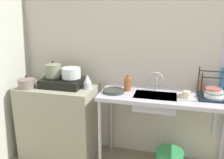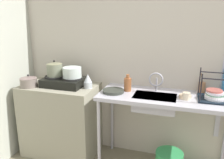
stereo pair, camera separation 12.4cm
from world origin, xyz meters
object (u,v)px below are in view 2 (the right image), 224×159
(pot_on_left_burner, at_px, (55,69))
(utensil_jar, at_px, (202,87))
(percolator, at_px, (88,81))
(cup_by_rack, at_px, (186,96))
(bottle_by_sink, at_px, (128,84))
(small_bowl_on_drainboard, at_px, (185,96))
(pot_on_right_burner, at_px, (72,72))
(pot_beside_stove, at_px, (29,81))
(stove, at_px, (64,81))
(dish_rack, at_px, (215,95))
(faucet, at_px, (156,80))
(sink_basin, at_px, (154,103))
(frying_pan, at_px, (113,91))

(pot_on_left_burner, bearing_deg, utensil_jar, 7.54)
(percolator, xyz_separation_m, cup_by_rack, (1.10, -0.05, -0.05))
(bottle_by_sink, bearing_deg, small_bowl_on_drainboard, -4.95)
(pot_on_left_burner, distance_m, percolator, 0.45)
(pot_on_right_burner, xyz_separation_m, pot_beside_stove, (-0.50, -0.16, -0.11))
(cup_by_rack, height_order, small_bowl_on_drainboard, cup_by_rack)
(stove, distance_m, dish_rack, 1.69)
(pot_on_right_burner, distance_m, cup_by_rack, 1.31)
(pot_beside_stove, relative_size, faucet, 0.88)
(sink_basin, bearing_deg, percolator, 177.02)
(pot_beside_stove, relative_size, small_bowl_on_drainboard, 1.63)
(sink_basin, relative_size, dish_rack, 1.44)
(stove, bearing_deg, pot_on_left_burner, -180.00)
(pot_on_left_burner, xyz_separation_m, faucet, (1.21, 0.07, -0.06))
(dish_rack, bearing_deg, stove, -179.24)
(pot_on_left_burner, bearing_deg, stove, 0.00)
(stove, relative_size, pot_beside_stove, 2.39)
(sink_basin, height_order, utensil_jar, utensil_jar)
(percolator, xyz_separation_m, faucet, (0.78, 0.07, 0.06))
(pot_beside_stove, distance_m, small_bowl_on_drainboard, 1.80)
(pot_on_left_burner, distance_m, utensil_jar, 1.71)
(faucet, distance_m, utensil_jar, 0.51)
(pot_on_left_burner, distance_m, frying_pan, 0.79)
(cup_by_rack, bearing_deg, pot_on_left_burner, 178.10)
(frying_pan, bearing_deg, small_bowl_on_drainboard, 3.72)
(bottle_by_sink, height_order, utensil_jar, utensil_jar)
(stove, xyz_separation_m, percolator, (0.32, 0.00, 0.03))
(frying_pan, distance_m, cup_by_rack, 0.77)
(pot_on_right_burner, xyz_separation_m, small_bowl_on_drainboard, (1.29, -0.01, -0.16))
(sink_basin, distance_m, faucet, 0.25)
(dish_rack, distance_m, small_bowl_on_drainboard, 0.29)
(percolator, distance_m, dish_rack, 1.38)
(pot_on_left_burner, height_order, sink_basin, pot_on_left_burner)
(dish_rack, bearing_deg, sink_basin, -174.01)
(pot_beside_stove, distance_m, percolator, 0.72)
(pot_on_right_burner, xyz_separation_m, cup_by_rack, (1.30, -0.05, -0.14))
(dish_rack, bearing_deg, pot_beside_stove, -174.97)
(pot_on_left_burner, distance_m, pot_on_right_burner, 0.23)
(dish_rack, distance_m, bottle_by_sink, 0.91)
(sink_basin, bearing_deg, faucet, 94.28)
(small_bowl_on_drainboard, height_order, bottle_by_sink, bottle_by_sink)
(cup_by_rack, bearing_deg, percolator, 177.27)
(faucet, bearing_deg, sink_basin, -85.72)
(dish_rack, bearing_deg, pot_on_right_burner, -179.18)
(cup_by_rack, bearing_deg, small_bowl_on_drainboard, 104.35)
(pot_on_right_burner, xyz_separation_m, utensil_jar, (1.46, 0.22, -0.12))
(faucet, height_order, small_bowl_on_drainboard, faucet)
(cup_by_rack, bearing_deg, utensil_jar, 59.93)
(pot_beside_stove, xyz_separation_m, cup_by_rack, (1.80, 0.11, -0.03))
(cup_by_rack, bearing_deg, stove, 177.94)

